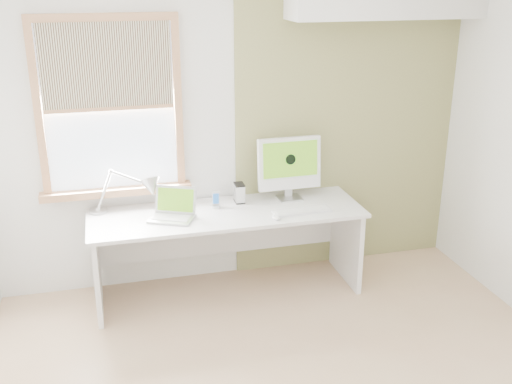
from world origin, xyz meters
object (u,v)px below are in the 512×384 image
object	(u,v)px
desk	(226,231)
desk_lamp	(141,190)
imac	(289,165)
laptop	(173,211)
external_drive	(239,193)

from	to	relation	value
desk	desk_lamp	bearing A→B (deg)	171.27
desk_lamp	imac	size ratio (longest dim) A/B	1.14
imac	desk	bearing A→B (deg)	-168.90
laptop	desk_lamp	bearing A→B (deg)	141.64
desk_lamp	external_drive	bearing A→B (deg)	1.68
laptop	imac	distance (m)	1.05
laptop	imac	xyz separation A→B (m)	(1.01, 0.19, 0.24)
external_drive	imac	world-z (taller)	imac
desk_lamp	external_drive	xyz separation A→B (m)	(0.80, 0.02, -0.11)
desk_lamp	external_drive	size ratio (longest dim) A/B	3.82
external_drive	imac	xyz separation A→B (m)	(0.43, -0.01, 0.22)
desk_lamp	laptop	bearing A→B (deg)	-38.36
external_drive	laptop	bearing A→B (deg)	-160.59
desk_lamp	imac	xyz separation A→B (m)	(1.23, 0.01, 0.11)
desk	imac	xyz separation A→B (m)	(0.58, 0.11, 0.49)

